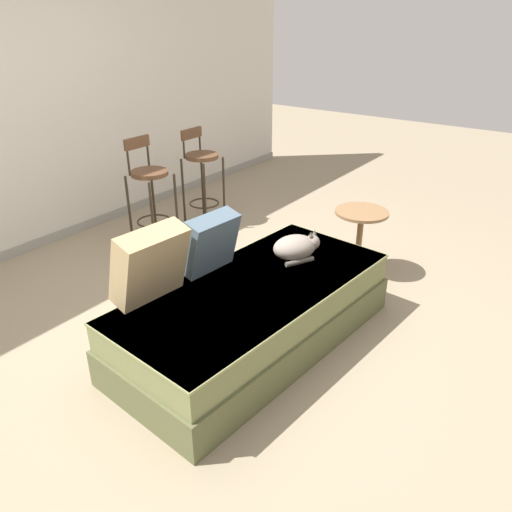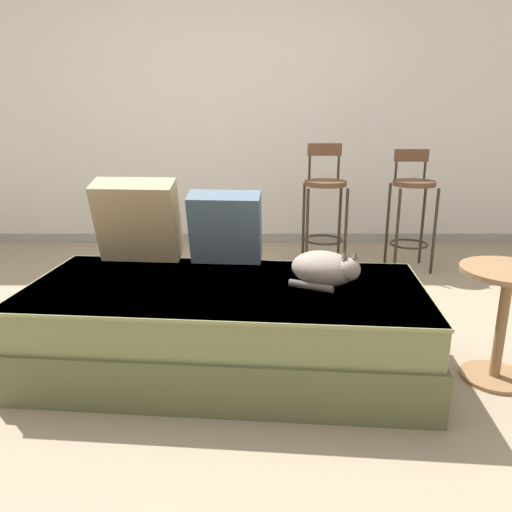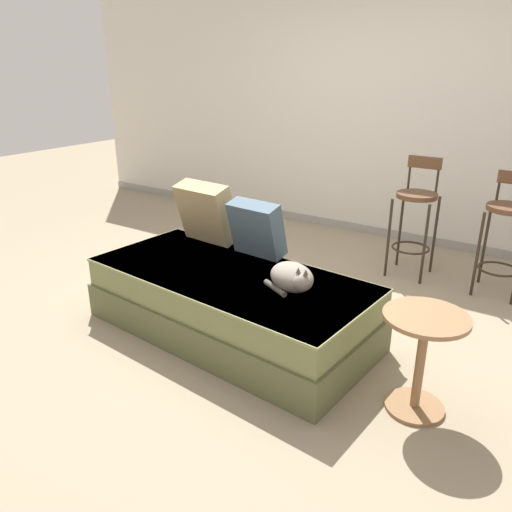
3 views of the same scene
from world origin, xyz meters
name	(u,v)px [view 1 (image 1 of 3)]	position (x,y,z in m)	size (l,w,h in m)	color
ground_plane	(211,322)	(0.00, 0.00, 0.00)	(16.00, 16.00, 0.00)	gray
wall_back_panel	(5,108)	(0.00, 2.25, 1.30)	(8.00, 0.10, 2.60)	silver
wall_baseboard_trim	(37,243)	(0.00, 2.20, 0.04)	(8.00, 0.02, 0.09)	gray
couch	(255,314)	(0.00, -0.40, 0.23)	(2.05, 1.09, 0.45)	brown
throw_pillow_corner	(150,264)	(-0.51, 0.01, 0.69)	(0.47, 0.32, 0.48)	tan
throw_pillow_middle	(209,243)	(-0.02, -0.04, 0.66)	(0.41, 0.27, 0.41)	#4C6070
cat	(296,247)	(0.49, -0.41, 0.54)	(0.39, 0.36, 0.20)	gray
bar_stool_near_window	(150,187)	(0.72, 1.33, 0.58)	(0.34, 0.34, 1.03)	#2D2319
bar_stool_by_doorway	(202,170)	(1.43, 1.33, 0.57)	(0.34, 0.34, 0.98)	#2D2319
side_table	(360,233)	(1.33, -0.52, 0.37)	(0.44, 0.44, 0.57)	olive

